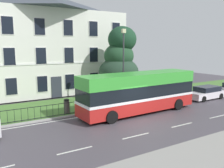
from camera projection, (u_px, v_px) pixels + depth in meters
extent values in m
cube|color=#47424A|center=(143.00, 123.00, 17.28)|extent=(60.00, 56.00, 0.06)
cube|color=silver|center=(116.00, 111.00, 20.36)|extent=(54.00, 0.14, 0.01)
cube|color=silver|center=(75.00, 150.00, 12.69)|extent=(2.00, 0.12, 0.01)
cube|color=silver|center=(136.00, 136.00, 14.73)|extent=(2.00, 0.12, 0.01)
cube|color=silver|center=(182.00, 125.00, 16.78)|extent=(2.00, 0.12, 0.01)
cube|color=silver|center=(218.00, 116.00, 18.82)|extent=(2.00, 0.12, 0.01)
cube|color=#9E9E99|center=(113.00, 109.00, 20.75)|extent=(57.00, 0.24, 0.12)
cube|color=#4A7734|center=(96.00, 102.00, 23.46)|extent=(57.00, 6.17, 0.12)
cube|color=gray|center=(209.00, 151.00, 12.63)|extent=(57.00, 3.00, 0.01)
cube|color=silver|center=(41.00, 52.00, 29.08)|extent=(17.52, 10.78, 9.19)
pyramid|color=#3F4651|center=(39.00, 2.00, 28.16)|extent=(17.87, 10.99, 2.58)
cube|color=white|center=(56.00, 63.00, 24.66)|extent=(17.52, 0.06, 0.20)
cube|color=#2D333D|center=(57.00, 87.00, 25.04)|extent=(1.10, 0.06, 2.20)
cube|color=white|center=(11.00, 86.00, 22.73)|extent=(1.10, 0.04, 1.68)
cube|color=black|center=(11.00, 86.00, 22.72)|extent=(1.00, 0.03, 1.58)
cube|color=white|center=(42.00, 84.00, 24.23)|extent=(1.10, 0.04, 1.68)
cube|color=black|center=(42.00, 84.00, 24.21)|extent=(1.00, 0.03, 1.58)
cube|color=white|center=(70.00, 82.00, 25.72)|extent=(1.10, 0.04, 1.68)
cube|color=black|center=(70.00, 82.00, 25.70)|extent=(1.00, 0.03, 1.58)
cube|color=white|center=(94.00, 80.00, 27.21)|extent=(1.10, 0.04, 1.68)
cube|color=black|center=(94.00, 80.00, 27.19)|extent=(1.00, 0.03, 1.58)
cube|color=white|center=(116.00, 78.00, 28.70)|extent=(1.10, 0.04, 1.68)
cube|color=black|center=(116.00, 78.00, 28.68)|extent=(1.00, 0.03, 1.58)
cube|color=white|center=(9.00, 56.00, 22.29)|extent=(1.10, 0.04, 1.68)
cube|color=black|center=(9.00, 56.00, 22.27)|extent=(1.00, 0.03, 1.58)
cube|color=white|center=(41.00, 56.00, 23.78)|extent=(1.10, 0.04, 1.68)
cube|color=black|center=(41.00, 56.00, 23.77)|extent=(1.00, 0.03, 1.58)
cube|color=white|center=(69.00, 55.00, 25.28)|extent=(1.10, 0.04, 1.68)
cube|color=black|center=(69.00, 55.00, 25.26)|extent=(1.00, 0.03, 1.58)
cube|color=white|center=(94.00, 55.00, 26.77)|extent=(1.10, 0.04, 1.68)
cube|color=black|center=(94.00, 55.00, 26.75)|extent=(1.00, 0.03, 1.58)
cube|color=white|center=(116.00, 54.00, 28.26)|extent=(1.10, 0.04, 1.68)
cube|color=black|center=(116.00, 54.00, 28.24)|extent=(1.00, 0.03, 1.58)
cube|color=white|center=(7.00, 25.00, 21.85)|extent=(1.10, 0.04, 1.68)
cube|color=black|center=(7.00, 25.00, 21.83)|extent=(1.00, 0.03, 1.58)
cube|color=white|center=(40.00, 27.00, 23.34)|extent=(1.10, 0.04, 1.68)
cube|color=black|center=(40.00, 27.00, 23.32)|extent=(1.00, 0.03, 1.58)
cube|color=white|center=(68.00, 28.00, 24.83)|extent=(1.10, 0.04, 1.68)
cube|color=black|center=(68.00, 28.00, 24.82)|extent=(1.00, 0.03, 1.58)
cube|color=white|center=(93.00, 29.00, 26.33)|extent=(1.10, 0.04, 1.68)
cube|color=black|center=(93.00, 29.00, 26.31)|extent=(1.00, 0.03, 1.58)
cube|color=white|center=(116.00, 30.00, 27.82)|extent=(1.10, 0.04, 1.68)
cube|color=black|center=(116.00, 30.00, 27.80)|extent=(1.00, 0.03, 1.58)
cube|color=black|center=(83.00, 101.00, 19.44)|extent=(16.02, 0.04, 0.04)
cube|color=black|center=(83.00, 111.00, 19.57)|extent=(16.02, 0.04, 0.04)
cylinder|color=black|center=(0.00, 118.00, 16.36)|extent=(0.02, 0.02, 0.95)
cylinder|color=black|center=(7.00, 117.00, 16.59)|extent=(0.02, 0.02, 0.95)
cylinder|color=black|center=(14.00, 116.00, 16.82)|extent=(0.02, 0.02, 0.95)
cylinder|color=black|center=(21.00, 115.00, 17.06)|extent=(0.02, 0.02, 0.95)
cylinder|color=black|center=(28.00, 114.00, 17.29)|extent=(0.02, 0.02, 0.95)
cylinder|color=black|center=(34.00, 113.00, 17.53)|extent=(0.02, 0.02, 0.95)
cylinder|color=black|center=(41.00, 112.00, 17.76)|extent=(0.02, 0.02, 0.95)
cylinder|color=black|center=(47.00, 112.00, 17.99)|extent=(0.02, 0.02, 0.95)
cylinder|color=black|center=(53.00, 111.00, 18.23)|extent=(0.02, 0.02, 0.95)
cylinder|color=black|center=(59.00, 110.00, 18.46)|extent=(0.02, 0.02, 0.95)
cylinder|color=black|center=(64.00, 109.00, 18.69)|extent=(0.02, 0.02, 0.95)
cylinder|color=black|center=(70.00, 108.00, 18.93)|extent=(0.02, 0.02, 0.95)
cylinder|color=black|center=(75.00, 108.00, 19.16)|extent=(0.02, 0.02, 0.95)
cylinder|color=black|center=(81.00, 107.00, 19.40)|extent=(0.02, 0.02, 0.95)
cylinder|color=black|center=(86.00, 106.00, 19.63)|extent=(0.02, 0.02, 0.95)
cylinder|color=black|center=(91.00, 105.00, 19.86)|extent=(0.02, 0.02, 0.95)
cylinder|color=black|center=(96.00, 105.00, 20.10)|extent=(0.02, 0.02, 0.95)
cylinder|color=black|center=(100.00, 104.00, 20.33)|extent=(0.02, 0.02, 0.95)
cylinder|color=black|center=(105.00, 103.00, 20.57)|extent=(0.02, 0.02, 0.95)
cylinder|color=black|center=(110.00, 103.00, 20.80)|extent=(0.02, 0.02, 0.95)
cylinder|color=black|center=(114.00, 102.00, 21.03)|extent=(0.02, 0.02, 0.95)
cylinder|color=black|center=(119.00, 102.00, 21.27)|extent=(0.02, 0.02, 0.95)
cylinder|color=black|center=(123.00, 101.00, 21.50)|extent=(0.02, 0.02, 0.95)
cylinder|color=black|center=(127.00, 100.00, 21.73)|extent=(0.02, 0.02, 0.95)
cylinder|color=black|center=(131.00, 100.00, 21.97)|extent=(0.02, 0.02, 0.95)
cylinder|color=black|center=(135.00, 99.00, 22.20)|extent=(0.02, 0.02, 0.95)
cylinder|color=black|center=(139.00, 99.00, 22.44)|extent=(0.02, 0.02, 0.95)
cylinder|color=black|center=(143.00, 98.00, 22.67)|extent=(0.02, 0.02, 0.95)
cylinder|color=black|center=(147.00, 98.00, 22.90)|extent=(0.02, 0.02, 0.95)
cylinder|color=black|center=(151.00, 97.00, 23.14)|extent=(0.02, 0.02, 0.95)
cylinder|color=black|center=(154.00, 97.00, 23.37)|extent=(0.02, 0.02, 0.95)
cylinder|color=black|center=(158.00, 96.00, 23.60)|extent=(0.02, 0.02, 0.95)
cylinder|color=#423328|center=(119.00, 90.00, 25.69)|extent=(0.37, 0.37, 1.34)
ellipsoid|color=#20472A|center=(120.00, 87.00, 25.85)|extent=(4.60, 4.60, 2.83)
ellipsoid|color=#243C2C|center=(119.00, 72.00, 25.31)|extent=(4.20, 4.20, 3.08)
ellipsoid|color=#22452A|center=(119.00, 56.00, 25.12)|extent=(3.11, 3.11, 2.65)
ellipsoid|color=#1A3D27|center=(122.00, 39.00, 24.82)|extent=(2.96, 2.96, 2.68)
cube|color=#B31F1C|center=(139.00, 103.00, 19.79)|extent=(10.46, 2.75, 1.09)
cube|color=white|center=(139.00, 97.00, 19.71)|extent=(10.48, 2.77, 0.20)
cube|color=black|center=(139.00, 90.00, 19.62)|extent=(10.38, 2.71, 1.03)
cube|color=green|center=(139.00, 79.00, 19.47)|extent=(10.46, 2.75, 0.91)
cube|color=black|center=(182.00, 85.00, 22.44)|extent=(0.13, 2.02, 0.95)
cube|color=black|center=(183.00, 75.00, 22.28)|extent=(0.12, 1.73, 0.58)
cylinder|color=silver|center=(175.00, 98.00, 23.28)|extent=(0.05, 0.20, 0.20)
cylinder|color=silver|center=(188.00, 101.00, 22.01)|extent=(0.05, 0.20, 0.20)
cylinder|color=black|center=(159.00, 99.00, 22.64)|extent=(0.97, 0.33, 0.96)
cylinder|color=black|center=(178.00, 104.00, 20.73)|extent=(0.97, 0.33, 0.96)
cylinder|color=black|center=(96.00, 110.00, 18.94)|extent=(0.97, 0.33, 0.96)
cylinder|color=black|center=(112.00, 117.00, 17.04)|extent=(0.97, 0.33, 0.96)
cylinder|color=black|center=(222.00, 91.00, 27.82)|extent=(0.60, 0.19, 0.60)
cube|color=silver|center=(205.00, 94.00, 25.02)|extent=(4.36, 1.89, 0.65)
cube|color=black|center=(207.00, 89.00, 25.07)|extent=(2.62, 1.64, 0.50)
cylinder|color=black|center=(204.00, 99.00, 23.60)|extent=(0.60, 0.19, 0.60)
cylinder|color=black|center=(190.00, 96.00, 25.05)|extent=(0.60, 0.19, 0.60)
cylinder|color=black|center=(221.00, 96.00, 25.05)|extent=(0.60, 0.19, 0.60)
cylinder|color=black|center=(207.00, 93.00, 26.50)|extent=(0.60, 0.19, 0.60)
cylinder|color=#333338|center=(123.00, 69.00, 22.03)|extent=(0.14, 0.14, 6.50)
cube|color=beige|center=(124.00, 31.00, 21.49)|extent=(0.36, 0.24, 0.36)
cylinder|color=#4C4742|center=(67.00, 107.00, 19.27)|extent=(0.44, 0.44, 1.01)
ellipsoid|color=black|center=(66.00, 100.00, 19.18)|extent=(0.45, 0.45, 0.16)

